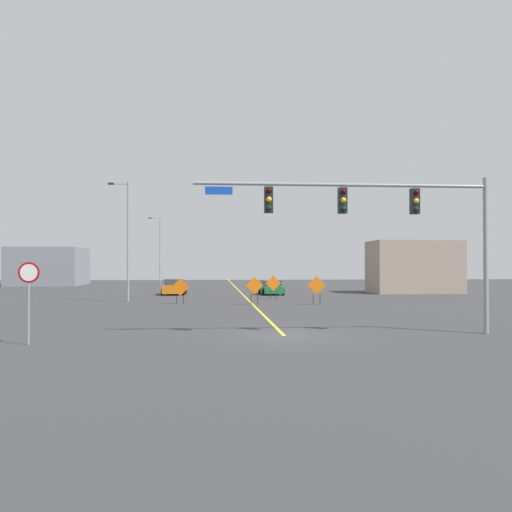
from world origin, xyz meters
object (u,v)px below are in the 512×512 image
Objects in this scene: car_orange_passing at (174,287)px; car_green_mid at (271,288)px; construction_sign_median_near at (317,287)px; construction_sign_right_shoulder at (254,287)px; street_lamp_near_left at (159,248)px; street_lamp_far_left at (127,237)px; stop_sign at (29,287)px; traffic_signal_assembly at (381,212)px; construction_sign_right_lane at (273,284)px; construction_sign_left_lane at (180,288)px.

car_green_mid is at bearing -4.97° from car_orange_passing.
construction_sign_right_shoulder is (-4.41, 0.45, -0.02)m from construction_sign_median_near.
street_lamp_near_left reaches higher than street_lamp_far_left.
street_lamp_near_left reaches higher than car_orange_passing.
traffic_signal_assembly is at bearing 6.69° from stop_sign.
stop_sign is at bearing -117.70° from construction_sign_right_shoulder.
car_green_mid is (9.20, -0.80, -0.05)m from car_orange_passing.
traffic_signal_assembly is 6.16× the size of construction_sign_right_shoulder.
street_lamp_far_left reaches higher than construction_sign_right_shoulder.
stop_sign reaches higher than construction_sign_right_shoulder.
construction_sign_right_shoulder is 0.47× the size of car_green_mid.
construction_sign_right_lane is (11.54, 1.81, -3.78)m from street_lamp_far_left.
construction_sign_left_lane is (-7.31, -4.43, -0.08)m from construction_sign_right_lane.
street_lamp_near_left is at bearing 104.70° from traffic_signal_assembly.
traffic_signal_assembly is 6.24× the size of construction_sign_right_lane.
construction_sign_left_lane is at bearing -124.41° from car_green_mid.
street_lamp_near_left is 4.80× the size of construction_sign_right_shoulder.
street_lamp_far_left is 4.56× the size of construction_sign_median_near.
stop_sign is at bearing -95.34° from car_orange_passing.
street_lamp_far_left is 15.69m from car_green_mid.
construction_sign_median_near is (13.98, 17.80, -0.81)m from stop_sign.
car_green_mid is (-1.82, 13.08, -0.64)m from construction_sign_median_near.
construction_sign_right_lane is 7.17m from car_green_mid.
street_lamp_near_left reaches higher than traffic_signal_assembly.
street_lamp_far_left is at bearing 163.43° from construction_sign_median_near.
street_lamp_near_left reaches higher than construction_sign_median_near.
construction_sign_left_lane is (4.23, -2.63, -3.87)m from street_lamp_far_left.
construction_sign_right_lane is at bearing 8.89° from street_lamp_far_left.
car_orange_passing reaches higher than car_green_mid.
construction_sign_right_lane is 6.43m from construction_sign_median_near.
stop_sign is 22.15m from street_lamp_far_left.
construction_sign_right_lane reaches higher than car_orange_passing.
traffic_signal_assembly is at bearing -85.06° from construction_sign_right_lane.
street_lamp_near_left is at bearing 98.84° from car_orange_passing.
street_lamp_far_left reaches higher than construction_sign_median_near.
street_lamp_far_left is 15.04m from construction_sign_median_near.
construction_sign_right_lane is at bearing 64.05° from stop_sign.
traffic_signal_assembly reaches higher than construction_sign_right_shoulder.
traffic_signal_assembly reaches higher than car_orange_passing.
car_orange_passing is (3.83, -24.61, -4.49)m from street_lamp_near_left.
car_green_mid is at bearing 36.31° from street_lamp_far_left.
construction_sign_left_lane is at bearing 171.07° from construction_sign_median_near.
traffic_signal_assembly reaches higher than construction_sign_left_lane.
construction_sign_right_lane is (-1.92, 22.18, -3.80)m from traffic_signal_assembly.
construction_sign_right_shoulder is at bearing 174.18° from construction_sign_median_near.
traffic_signal_assembly is 13.89m from stop_sign.
construction_sign_left_lane reaches higher than car_green_mid.
street_lamp_far_left is 4.95× the size of construction_sign_left_lane.
construction_sign_median_near is (0.51, 16.22, -3.76)m from traffic_signal_assembly.
car_orange_passing is 1.02× the size of car_green_mid.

